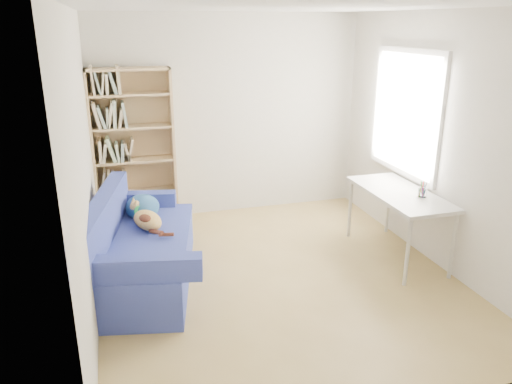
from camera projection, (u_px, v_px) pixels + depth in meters
ground at (276, 276)px, 5.13m from camera, size 4.00×4.00×0.00m
room_shell at (287, 117)px, 4.66m from camera, size 3.54×4.04×2.62m
sofa at (139, 249)px, 4.94m from camera, size 1.23×2.02×0.91m
bookshelf at (134, 156)px, 6.17m from camera, size 0.99×0.31×1.97m
desk at (400, 198)px, 5.37m from camera, size 0.62×1.34×0.75m
pen_cup at (423, 191)px, 5.18m from camera, size 0.09×0.09×0.17m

